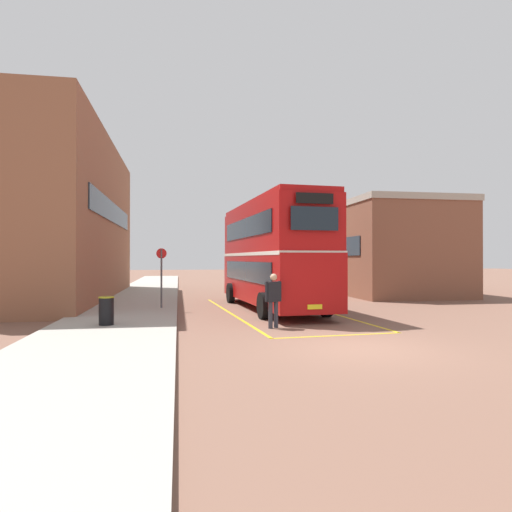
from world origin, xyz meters
TOP-DOWN VIEW (x-y plane):
  - ground_plane at (0.00, 14.40)m, footprint 135.60×135.60m
  - sidewalk_left at (-6.50, 16.80)m, footprint 4.00×57.60m
  - brick_building_left at (-10.62, 15.55)m, footprint 5.12×18.33m
  - depot_building_right at (8.70, 17.66)m, footprint 6.53×12.82m
  - double_decker_bus at (-0.33, 9.00)m, footprint 3.35×10.53m
  - single_deck_bus at (4.00, 24.92)m, footprint 3.76×9.13m
  - pedestrian_boarding at (-1.42, 3.51)m, footprint 0.55×0.42m
  - litter_bin at (-6.70, 4.17)m, footprint 0.49×0.49m
  - bus_stop_sign at (-5.17, 9.02)m, footprint 0.44×0.09m
  - bay_marking_yellow at (-0.26, 7.08)m, footprint 5.09×12.68m

SIDE VIEW (x-z plane):
  - ground_plane at x=0.00m, z-range 0.00..0.00m
  - bay_marking_yellow at x=-0.26m, z-range 0.00..0.01m
  - sidewalk_left at x=-6.50m, z-range 0.00..0.14m
  - litter_bin at x=-6.70m, z-range 0.14..1.05m
  - pedestrian_boarding at x=-1.42m, z-range 0.15..1.91m
  - single_deck_bus at x=4.00m, z-range 0.13..3.15m
  - bus_stop_sign at x=-5.17m, z-range 0.41..2.96m
  - double_decker_bus at x=-0.33m, z-range 0.14..4.89m
  - depot_building_right at x=8.70m, z-range 0.00..5.78m
  - brick_building_left at x=-10.62m, z-range 0.00..8.80m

